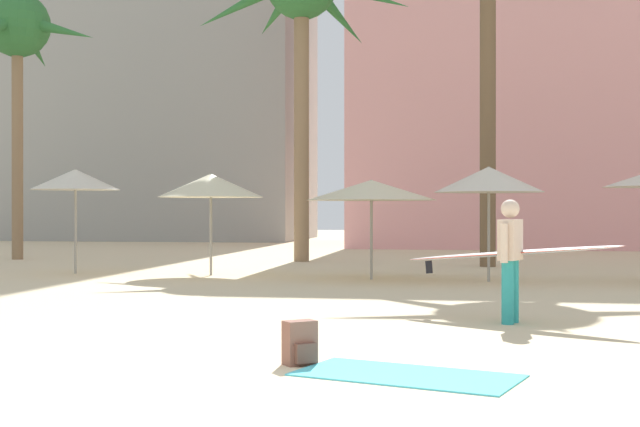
% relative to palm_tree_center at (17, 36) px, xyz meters
% --- Properties ---
extents(ground, '(120.00, 120.00, 0.00)m').
position_rel_palm_tree_center_xyz_m(ground, '(11.79, -18.40, -6.78)').
color(ground, beige).
extents(hotel_pink, '(23.49, 9.50, 17.39)m').
position_rel_palm_tree_center_xyz_m(hotel_pink, '(20.54, 13.47, 1.91)').
color(hotel_pink, pink).
rests_on(hotel_pink, ground).
extents(palm_tree_center, '(5.33, 5.37, 8.12)m').
position_rel_palm_tree_center_xyz_m(palm_tree_center, '(0.00, 0.00, 0.00)').
color(palm_tree_center, '#896B4C').
rests_on(palm_tree_center, ground).
extents(palm_tree_right, '(6.28, 5.50, 9.14)m').
position_rel_palm_tree_center_xyz_m(palm_tree_right, '(8.71, 0.36, 0.74)').
color(palm_tree_right, '#896B4C').
rests_on(palm_tree_right, ground).
extents(cafe_umbrella_1, '(2.40, 2.40, 2.32)m').
position_rel_palm_tree_center_xyz_m(cafe_umbrella_1, '(7.69, -5.23, -4.73)').
color(cafe_umbrella_1, gray).
rests_on(cafe_umbrella_1, ground).
extents(cafe_umbrella_2, '(2.27, 2.27, 2.39)m').
position_rel_palm_tree_center_xyz_m(cafe_umbrella_2, '(13.89, -5.96, -4.66)').
color(cafe_umbrella_2, gray).
rests_on(cafe_umbrella_2, ground).
extents(cafe_umbrella_3, '(2.06, 2.06, 2.45)m').
position_rel_palm_tree_center_xyz_m(cafe_umbrella_3, '(4.41, -5.25, -4.58)').
color(cafe_umbrella_3, gray).
rests_on(cafe_umbrella_3, ground).
extents(cafe_umbrella_5, '(2.79, 2.79, 2.13)m').
position_rel_palm_tree_center_xyz_m(cafe_umbrella_5, '(11.43, -5.78, -4.87)').
color(cafe_umbrella_5, gray).
rests_on(cafe_umbrella_5, ground).
extents(beach_towel, '(2.15, 1.53, 0.01)m').
position_rel_palm_tree_center_xyz_m(beach_towel, '(12.91, -16.44, -6.77)').
color(beach_towel, '#4CC6D6').
rests_on(beach_towel, ground).
extents(backpack, '(0.35, 0.35, 0.42)m').
position_rel_palm_tree_center_xyz_m(backpack, '(11.87, -16.06, -6.58)').
color(backpack, brown).
rests_on(backpack, ground).
extents(person_mid_left, '(2.90, 1.68, 1.62)m').
position_rel_palm_tree_center_xyz_m(person_mid_left, '(13.99, -12.51, -5.89)').
color(person_mid_left, teal).
rests_on(person_mid_left, ground).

